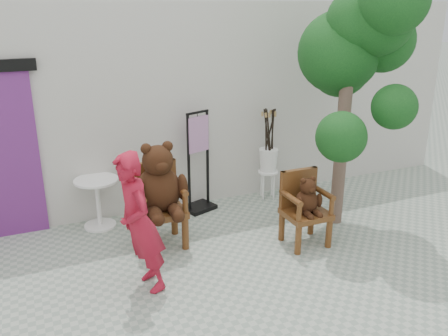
% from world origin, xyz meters
% --- Properties ---
extents(ground_plane, '(60.00, 60.00, 0.00)m').
position_xyz_m(ground_plane, '(0.00, 0.00, 0.00)').
color(ground_plane, '#949E8D').
rests_on(ground_plane, ground).
extents(back_wall, '(9.00, 1.00, 3.00)m').
position_xyz_m(back_wall, '(0.00, 3.10, 1.50)').
color(back_wall, beige).
rests_on(back_wall, ground).
extents(chair_big, '(0.68, 0.73, 1.38)m').
position_xyz_m(chair_big, '(-1.09, 1.50, 0.77)').
color(chair_big, '#48270F').
rests_on(chair_big, ground).
extents(chair_small, '(0.55, 0.50, 0.95)m').
position_xyz_m(chair_small, '(0.63, 0.83, 0.56)').
color(chair_small, '#48270F').
rests_on(chair_small, ground).
extents(person, '(0.46, 0.63, 1.58)m').
position_xyz_m(person, '(-1.56, 0.59, 0.79)').
color(person, maroon).
rests_on(person, ground).
extents(cafe_table, '(0.60, 0.60, 0.70)m').
position_xyz_m(cafe_table, '(-1.74, 2.35, 0.44)').
color(cafe_table, white).
rests_on(cafe_table, ground).
extents(display_stand, '(0.54, 0.48, 1.51)m').
position_xyz_m(display_stand, '(-0.25, 2.35, 0.58)').
color(display_stand, black).
rests_on(display_stand, ground).
extents(stool_bucket, '(0.32, 0.32, 1.45)m').
position_xyz_m(stool_bucket, '(0.92, 2.35, 0.64)').
color(stool_bucket, white).
rests_on(stool_bucket, ground).
extents(tree, '(1.75, 1.78, 3.56)m').
position_xyz_m(tree, '(1.60, 1.17, 2.56)').
color(tree, '#4D392E').
rests_on(tree, ground).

